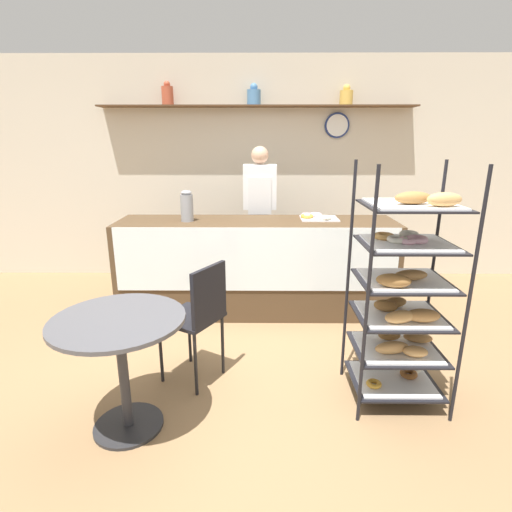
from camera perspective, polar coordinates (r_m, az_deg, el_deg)
name	(u,v)px	position (r m, az deg, el deg)	size (l,w,h in m)	color
ground_plane	(256,371)	(3.23, -0.06, -16.10)	(14.00, 14.00, 0.00)	olive
back_wall	(257,170)	(5.14, 0.20, 12.21)	(10.00, 0.30, 2.70)	beige
display_counter	(257,266)	(4.09, 0.08, -1.50)	(2.77, 0.67, 0.96)	#4C3823
pastry_rack	(403,295)	(2.77, 20.29, -5.31)	(0.61, 0.54, 1.61)	black
person_worker	(260,214)	(4.58, 0.53, 6.01)	(0.37, 0.23, 1.66)	#282833
cafe_table	(121,346)	(2.54, -18.78, -12.06)	(0.77, 0.77, 0.74)	#262628
cafe_chair	(199,311)	(2.89, -8.08, -7.74)	(0.52, 0.52, 0.90)	black
coffee_carafe	(187,206)	(3.98, -9.85, 7.03)	(0.12, 0.12, 0.30)	gray
donut_tray_counter	(317,217)	(4.10, 8.65, 5.54)	(0.37, 0.30, 0.05)	silver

